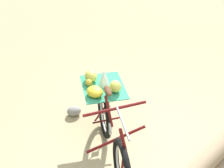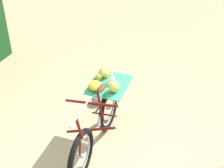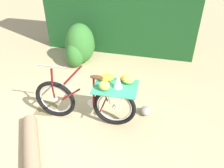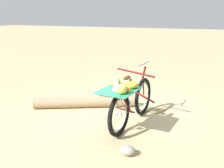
{
  "view_description": "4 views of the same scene",
  "coord_description": "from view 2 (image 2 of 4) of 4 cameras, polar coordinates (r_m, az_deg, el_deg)",
  "views": [
    {
      "loc": [
        -1.02,
        -2.32,
        2.9
      ],
      "look_at": [
        -0.04,
        0.76,
        0.82
      ],
      "focal_mm": 47.36,
      "sensor_mm": 36.0,
      "label": 1
    },
    {
      "loc": [
        0.85,
        -3.11,
        3.5
      ],
      "look_at": [
        -0.09,
        0.73,
        0.84
      ],
      "focal_mm": 53.97,
      "sensor_mm": 36.0,
      "label": 2
    },
    {
      "loc": [
        2.63,
        1.07,
        2.61
      ],
      "look_at": [
        -0.27,
        0.72,
        0.74
      ],
      "focal_mm": 34.57,
      "sensor_mm": 36.0,
      "label": 3
    },
    {
      "loc": [
        -1.55,
        4.49,
        1.94
      ],
      "look_at": [
        -0.03,
        0.79,
        0.86
      ],
      "focal_mm": 42.38,
      "sensor_mm": 36.0,
      "label": 4
    }
  ],
  "objects": [
    {
      "name": "bicycle",
      "position": [
        4.73,
        -2.28,
        -5.65
      ],
      "size": [
        0.72,
        1.8,
        1.03
      ],
      "rotation": [
        0.0,
        0.0,
        -1.67
      ],
      "color": "black",
      "rests_on": "ground_plane"
    },
    {
      "name": "ground_plane",
      "position": [
        4.76,
        -1.07,
        -13.37
      ],
      "size": [
        60.0,
        60.0,
        0.0
      ],
      "primitive_type": "plane",
      "color": "tan"
    },
    {
      "name": "path_stone",
      "position": [
        5.76,
        -2.44,
        -2.67
      ],
      "size": [
        0.22,
        0.18,
        0.14
      ],
      "primitive_type": "ellipsoid",
      "color": "gray",
      "rests_on": "ground_plane"
    }
  ]
}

